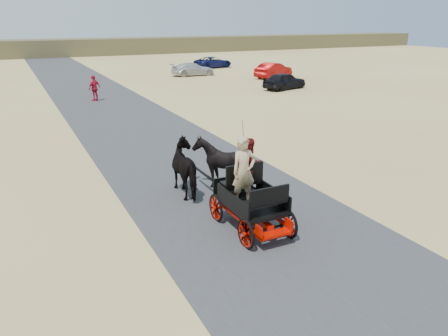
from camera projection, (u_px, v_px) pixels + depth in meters
name	position (u px, v px, depth m)	size (l,w,h in m)	color
ground	(277.00, 239.00, 11.08)	(140.00, 140.00, 0.00)	tan
road	(277.00, 239.00, 11.08)	(6.00, 140.00, 0.01)	#38383A
ridge_far	(44.00, 48.00, 63.27)	(140.00, 6.00, 2.40)	brown
carriage	(251.00, 215.00, 11.56)	(1.30, 2.40, 0.72)	black
horse_left	(189.00, 168.00, 13.72)	(0.91, 2.01, 1.70)	black
horse_right	(220.00, 163.00, 14.18)	(1.37, 1.54, 1.70)	black
driver_man	(244.00, 171.00, 11.11)	(0.66, 0.43, 1.80)	tan
passenger_woman	(250.00, 166.00, 11.82)	(0.77, 0.60, 1.58)	#660C0F
pedestrian	(94.00, 88.00, 29.33)	(1.01, 0.42, 1.73)	red
car_a	(285.00, 81.00, 34.27)	(1.56, 3.87, 1.32)	black
car_b	(274.00, 70.00, 40.85)	(1.48, 4.24, 1.40)	maroon
car_c	(193.00, 69.00, 42.41)	(1.72, 4.22, 1.23)	silver
car_d	(213.00, 62.00, 49.13)	(2.04, 4.42, 1.23)	navy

